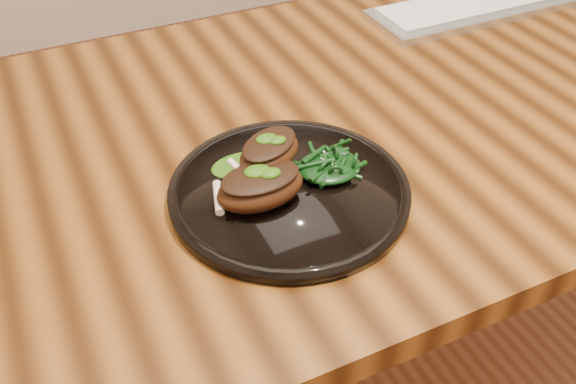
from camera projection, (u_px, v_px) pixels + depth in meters
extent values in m
plane|color=brown|center=(345.00, 383.00, 1.47)|extent=(4.00, 4.00, 0.00)
cube|color=#351906|center=(372.00, 114.00, 1.01)|extent=(1.60, 0.80, 0.04)
cylinder|color=#361A0C|center=(531.00, 106.00, 1.73)|extent=(0.06, 0.06, 0.71)
cylinder|color=black|center=(289.00, 192.00, 0.81)|extent=(0.31, 0.31, 0.02)
torus|color=black|center=(289.00, 191.00, 0.81)|extent=(0.30, 0.30, 0.02)
cylinder|color=black|center=(289.00, 189.00, 0.81)|extent=(0.20, 0.20, 0.00)
ellipsoid|color=#3E1C0B|center=(260.00, 188.00, 0.77)|extent=(0.12, 0.08, 0.04)
ellipsoid|color=black|center=(260.00, 177.00, 0.76)|extent=(0.10, 0.07, 0.01)
cylinder|color=beige|center=(218.00, 198.00, 0.77)|extent=(0.03, 0.05, 0.01)
ellipsoid|color=#1C4907|center=(260.00, 173.00, 0.76)|extent=(0.03, 0.02, 0.01)
ellipsoid|color=#3E1C0B|center=(269.00, 153.00, 0.80)|extent=(0.11, 0.10, 0.04)
ellipsoid|color=black|center=(269.00, 144.00, 0.79)|extent=(0.10, 0.09, 0.01)
cylinder|color=beige|center=(240.00, 171.00, 0.79)|extent=(0.02, 0.05, 0.01)
ellipsoid|color=#1C4907|center=(269.00, 140.00, 0.79)|extent=(0.03, 0.02, 0.01)
ellipsoid|color=#1C4907|center=(241.00, 165.00, 0.84)|extent=(0.08, 0.05, 0.01)
ellipsoid|color=black|center=(329.00, 167.00, 0.83)|extent=(0.08, 0.07, 0.02)
cube|color=silver|center=(484.00, 6.00, 1.26)|extent=(0.47, 0.14, 0.02)
cube|color=white|center=(485.00, 0.00, 1.25)|extent=(0.44, 0.11, 0.01)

